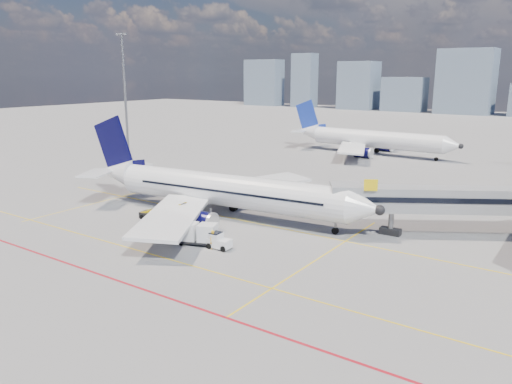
# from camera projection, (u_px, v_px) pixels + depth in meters

# --- Properties ---
(ground) EXTENTS (420.00, 420.00, 0.00)m
(ground) POSITION_uv_depth(u_px,v_px,m) (191.00, 237.00, 52.58)
(ground) COLOR gray
(ground) RESTS_ON ground
(apron_markings) EXTENTS (90.00, 35.12, 0.01)m
(apron_markings) POSITION_uv_depth(u_px,v_px,m) (161.00, 246.00, 49.76)
(apron_markings) COLOR yellow
(apron_markings) RESTS_ON ground
(jet_bridge) EXTENTS (23.55, 15.78, 6.30)m
(jet_bridge) POSITION_uv_depth(u_px,v_px,m) (466.00, 201.00, 52.30)
(jet_bridge) COLOR gray
(jet_bridge) RESTS_ON ground
(floodlight_mast_nw) EXTENTS (3.20, 0.61, 25.45)m
(floodlight_mast_nw) POSITION_uv_depth(u_px,v_px,m) (125.00, 88.00, 111.80)
(floodlight_mast_nw) COLOR slate
(floodlight_mast_nw) RESTS_ON ground
(distant_skyline) EXTENTS (252.68, 15.68, 31.87)m
(distant_skyline) POSITION_uv_depth(u_px,v_px,m) (489.00, 86.00, 205.40)
(distant_skyline) COLOR slate
(distant_skyline) RESTS_ON ground
(main_aircraft) EXTENTS (39.80, 34.63, 11.63)m
(main_aircraft) POSITION_uv_depth(u_px,v_px,m) (217.00, 190.00, 59.88)
(main_aircraft) COLOR white
(main_aircraft) RESTS_ON ground
(second_aircraft) EXTENTS (37.86, 32.97, 11.05)m
(second_aircraft) POSITION_uv_depth(u_px,v_px,m) (369.00, 139.00, 105.87)
(second_aircraft) COLOR white
(second_aircraft) RESTS_ON ground
(baggage_tug) EXTENTS (2.39, 1.53, 1.61)m
(baggage_tug) POSITION_uv_depth(u_px,v_px,m) (218.00, 241.00, 49.03)
(baggage_tug) COLOR white
(baggage_tug) RESTS_ON ground
(cargo_dolly) EXTENTS (4.34, 3.04, 2.18)m
(cargo_dolly) POSITION_uv_depth(u_px,v_px,m) (198.00, 233.00, 50.09)
(cargo_dolly) COLOR black
(cargo_dolly) RESTS_ON ground
(belt_loader) EXTENTS (6.28, 2.12, 2.53)m
(belt_loader) POSITION_uv_depth(u_px,v_px,m) (158.00, 215.00, 58.54)
(belt_loader) COLOR black
(belt_loader) RESTS_ON ground
(ramp_worker) EXTENTS (0.77, 0.83, 1.90)m
(ramp_worker) POSITION_uv_depth(u_px,v_px,m) (213.00, 240.00, 48.80)
(ramp_worker) COLOR yellow
(ramp_worker) RESTS_ON ground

